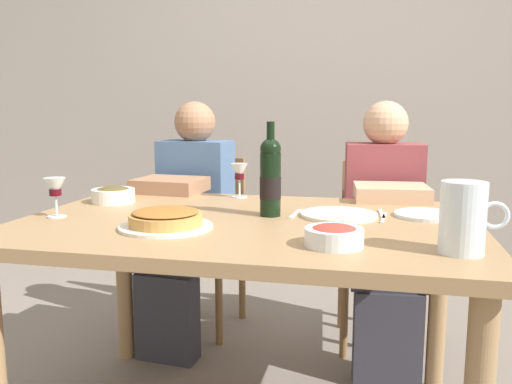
{
  "coord_description": "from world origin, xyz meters",
  "views": [
    {
      "loc": [
        0.41,
        -1.68,
        1.13
      ],
      "look_at": [
        0.01,
        0.09,
        0.84
      ],
      "focal_mm": 37.22,
      "sensor_mm": 36.0,
      "label": 1
    }
  ],
  "objects": [
    {
      "name": "spoon_right_setting",
      "position": [
        0.44,
        0.18,
        0.76
      ],
      "size": [
        0.03,
        0.16,
        0.0
      ],
      "primitive_type": "cube",
      "rotation": [
        0.0,
        0.0,
        1.64
      ],
      "color": "silver",
      "rests_on": "dining_table"
    },
    {
      "name": "chair_left",
      "position": [
        -0.44,
        0.91,
        0.5
      ],
      "size": [
        0.43,
        0.43,
        0.87
      ],
      "rotation": [
        0.0,
        0.0,
        3.06
      ],
      "color": "olive",
      "rests_on": "ground"
    },
    {
      "name": "knife_right_setting",
      "position": [
        0.7,
        0.18,
        0.76
      ],
      "size": [
        0.01,
        0.18,
        0.0
      ],
      "primitive_type": "cube",
      "rotation": [
        0.0,
        0.0,
        1.55
      ],
      "color": "silver",
      "rests_on": "dining_table"
    },
    {
      "name": "wine_bottle",
      "position": [
        0.06,
        0.08,
        0.89
      ],
      "size": [
        0.07,
        0.07,
        0.32
      ],
      "color": "black",
      "rests_on": "dining_table"
    },
    {
      "name": "water_pitcher",
      "position": [
        0.63,
        -0.28,
        0.84
      ],
      "size": [
        0.17,
        0.11,
        0.18
      ],
      "color": "silver",
      "rests_on": "dining_table"
    },
    {
      "name": "chair_right",
      "position": [
        0.44,
        0.9,
        0.5
      ],
      "size": [
        0.44,
        0.44,
        0.87
      ],
      "rotation": [
        0.0,
        0.0,
        3.24
      ],
      "color": "olive",
      "rests_on": "ground"
    },
    {
      "name": "dining_table",
      "position": [
        0.0,
        0.0,
        0.67
      ],
      "size": [
        1.5,
        1.0,
        0.76
      ],
      "color": "#9E7A51",
      "rests_on": "ground"
    },
    {
      "name": "baked_tart",
      "position": [
        -0.21,
        -0.18,
        0.79
      ],
      "size": [
        0.29,
        0.29,
        0.06
      ],
      "color": "silver",
      "rests_on": "dining_table"
    },
    {
      "name": "dinner_plate_right_setting",
      "position": [
        0.59,
        0.18,
        0.77
      ],
      "size": [
        0.22,
        0.22,
        0.01
      ],
      "primitive_type": "cylinder",
      "color": "silver",
      "rests_on": "dining_table"
    },
    {
      "name": "dinner_plate_left_setting",
      "position": [
        0.3,
        0.12,
        0.77
      ],
      "size": [
        0.26,
        0.26,
        0.01
      ],
      "primitive_type": "cylinder",
      "color": "silver",
      "rests_on": "dining_table"
    },
    {
      "name": "salad_bowl",
      "position": [
        0.31,
        -0.28,
        0.79
      ],
      "size": [
        0.16,
        0.16,
        0.06
      ],
      "color": "silver",
      "rests_on": "dining_table"
    },
    {
      "name": "diner_left",
      "position": [
        -0.46,
        0.67,
        0.62
      ],
      "size": [
        0.36,
        0.52,
        1.16
      ],
      "rotation": [
        0.0,
        0.0,
        3.06
      ],
      "color": "#4C6B93",
      "rests_on": "ground"
    },
    {
      "name": "back_wall",
      "position": [
        0.0,
        2.01,
        1.4
      ],
      "size": [
        8.0,
        0.1,
        2.8
      ],
      "primitive_type": "cube",
      "color": "#A3998E",
      "rests_on": "ground"
    },
    {
      "name": "wine_glass_left_diner",
      "position": [
        -0.64,
        -0.1,
        0.86
      ],
      "size": [
        0.07,
        0.07,
        0.13
      ],
      "color": "silver",
      "rests_on": "dining_table"
    },
    {
      "name": "wine_glass_right_diner",
      "position": [
        -0.14,
        0.43,
        0.86
      ],
      "size": [
        0.07,
        0.07,
        0.14
      ],
      "color": "silver",
      "rests_on": "dining_table"
    },
    {
      "name": "knife_left_setting",
      "position": [
        0.45,
        0.12,
        0.76
      ],
      "size": [
        0.03,
        0.18,
        0.0
      ],
      "primitive_type": "cube",
      "rotation": [
        0.0,
        0.0,
        1.48
      ],
      "color": "silver",
      "rests_on": "dining_table"
    },
    {
      "name": "diner_right",
      "position": [
        0.46,
        0.66,
        0.62
      ],
      "size": [
        0.37,
        0.53,
        1.16
      ],
      "rotation": [
        0.0,
        0.0,
        3.24
      ],
      "color": "#8E3D42",
      "rests_on": "ground"
    },
    {
      "name": "fork_left_setting",
      "position": [
        0.15,
        0.12,
        0.76
      ],
      "size": [
        0.03,
        0.16,
        0.0
      ],
      "primitive_type": "cube",
      "rotation": [
        0.0,
        0.0,
        1.49
      ],
      "color": "silver",
      "rests_on": "dining_table"
    },
    {
      "name": "olive_bowl",
      "position": [
        -0.59,
        0.2,
        0.79
      ],
      "size": [
        0.17,
        0.17,
        0.06
      ],
      "color": "white",
      "rests_on": "dining_table"
    }
  ]
}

